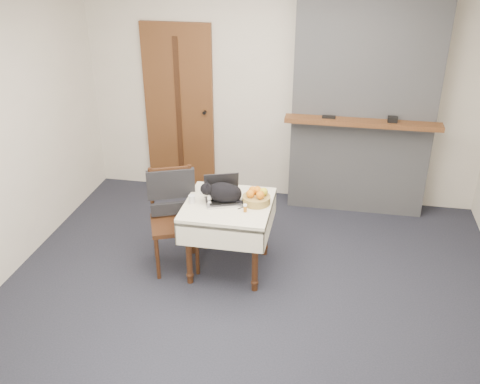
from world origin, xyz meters
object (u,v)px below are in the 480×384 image
object	(u,v)px
cream_jar	(192,199)
fruit_basket	(257,197)
door	(179,110)
pill_bottle	(245,208)
side_table	(228,214)
chair	(172,204)
laptop	(222,194)
cat	(224,193)

from	to	relation	value
cream_jar	fruit_basket	size ratio (longest dim) A/B	0.28
cream_jar	fruit_basket	distance (m)	0.58
door	pill_bottle	world-z (taller)	door
side_table	chair	size ratio (longest dim) A/B	0.81
laptop	chair	world-z (taller)	chair
pill_bottle	fruit_basket	xyz separation A→B (m)	(0.07, 0.18, 0.02)
side_table	fruit_basket	bearing A→B (deg)	10.89
side_table	fruit_basket	xyz separation A→B (m)	(0.25, 0.05, 0.17)
side_table	pill_bottle	bearing A→B (deg)	-36.37
door	side_table	world-z (taller)	door
cream_jar	pill_bottle	bearing A→B (deg)	-8.95
laptop	fruit_basket	world-z (taller)	laptop
cat	cream_jar	size ratio (longest dim) A/B	6.54
side_table	cream_jar	world-z (taller)	cream_jar
side_table	fruit_basket	size ratio (longest dim) A/B	3.09
cream_jar	pill_bottle	xyz separation A→B (m)	(0.50, -0.08, 0.00)
side_table	cream_jar	bearing A→B (deg)	-170.70
pill_bottle	side_table	bearing A→B (deg)	143.63
laptop	chair	distance (m)	0.50
door	fruit_basket	distance (m)	2.00
door	cat	size ratio (longest dim) A/B	4.34
cream_jar	fruit_basket	world-z (taller)	fruit_basket
pill_bottle	chair	bearing A→B (deg)	166.85
laptop	fruit_basket	xyz separation A→B (m)	(0.31, -0.00, -0.00)
side_table	cat	xyz separation A→B (m)	(-0.04, 0.01, 0.21)
cat	cream_jar	world-z (taller)	cat
door	laptop	bearing A→B (deg)	-61.32
side_table	cat	size ratio (longest dim) A/B	1.69
cat	cream_jar	distance (m)	0.30
laptop	fruit_basket	size ratio (longest dim) A/B	1.56
side_table	chair	xyz separation A→B (m)	(-0.54, 0.04, 0.03)
door	laptop	distance (m)	1.83
door	cream_jar	distance (m)	1.82
door	cat	distance (m)	1.87
door	cream_jar	bearing A→B (deg)	-70.18
side_table	laptop	xyz separation A→B (m)	(-0.06, 0.05, 0.17)
fruit_basket	chair	world-z (taller)	chair
door	chair	xyz separation A→B (m)	(0.39, -1.61, -0.39)
cream_jar	side_table	bearing A→B (deg)	9.30
cream_jar	chair	size ratio (longest dim) A/B	0.07
laptop	cat	xyz separation A→B (m)	(0.02, -0.04, 0.04)
fruit_basket	cat	bearing A→B (deg)	-172.76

